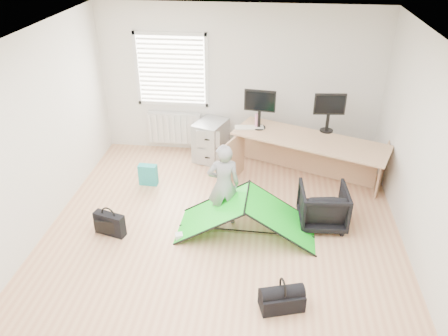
# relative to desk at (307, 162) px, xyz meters

# --- Properties ---
(ground) EXTENTS (5.50, 5.50, 0.00)m
(ground) POSITION_rel_desk_xyz_m (-1.23, -1.67, -0.42)
(ground) COLOR tan
(ground) RESTS_ON ground
(back_wall) EXTENTS (5.00, 0.02, 2.70)m
(back_wall) POSITION_rel_desk_xyz_m (-1.23, 1.08, 0.93)
(back_wall) COLOR silver
(back_wall) RESTS_ON ground
(window) EXTENTS (1.20, 0.06, 1.20)m
(window) POSITION_rel_desk_xyz_m (-2.43, 1.04, 1.13)
(window) COLOR silver
(window) RESTS_ON back_wall
(radiator) EXTENTS (1.00, 0.12, 0.60)m
(radiator) POSITION_rel_desk_xyz_m (-2.43, 1.00, 0.03)
(radiator) COLOR silver
(radiator) RESTS_ON back_wall
(desk) EXTENTS (2.56, 1.62, 0.83)m
(desk) POSITION_rel_desk_xyz_m (0.00, 0.00, 0.00)
(desk) COLOR tan
(desk) RESTS_ON ground
(filing_cabinet) EXTENTS (0.65, 0.75, 0.73)m
(filing_cabinet) POSITION_rel_desk_xyz_m (-1.70, 0.71, -0.05)
(filing_cabinet) COLOR #9C9FA1
(filing_cabinet) RESTS_ON ground
(monitor_left) EXTENTS (0.52, 0.17, 0.49)m
(monitor_left) POSITION_rel_desk_xyz_m (-0.83, 0.33, 0.66)
(monitor_left) COLOR black
(monitor_left) RESTS_ON desk
(monitor_right) EXTENTS (0.51, 0.16, 0.48)m
(monitor_right) POSITION_rel_desk_xyz_m (0.29, 0.33, 0.66)
(monitor_right) COLOR black
(monitor_right) RESTS_ON desk
(keyboard) EXTENTS (0.49, 0.22, 0.02)m
(keyboard) POSITION_rel_desk_xyz_m (-0.98, 0.31, 0.43)
(keyboard) COLOR beige
(keyboard) RESTS_ON desk
(thermos) EXTENTS (0.08, 0.08, 0.24)m
(thermos) POSITION_rel_desk_xyz_m (-0.86, 0.36, 0.54)
(thermos) COLOR #CC7293
(thermos) RESTS_ON desk
(office_chair) EXTENTS (0.70, 0.72, 0.61)m
(office_chair) POSITION_rel_desk_xyz_m (0.17, -1.09, -0.11)
(office_chair) COLOR black
(office_chair) RESTS_ON ground
(person) EXTENTS (0.51, 0.39, 1.26)m
(person) POSITION_rel_desk_xyz_m (-1.24, -1.19, 0.21)
(person) COLOR gray
(person) RESTS_ON ground
(kite) EXTENTS (1.95, 0.90, 0.60)m
(kite) POSITION_rel_desk_xyz_m (-0.90, -1.41, -0.12)
(kite) COLOR #14D820
(kite) RESTS_ON ground
(storage_crate) EXTENTS (0.49, 0.35, 0.27)m
(storage_crate) POSITION_rel_desk_xyz_m (0.70, 0.63, -0.28)
(storage_crate) COLOR silver
(storage_crate) RESTS_ON ground
(tote_bag) EXTENTS (0.31, 0.14, 0.36)m
(tote_bag) POSITION_rel_desk_xyz_m (-2.61, -0.31, -0.24)
(tote_bag) COLOR teal
(tote_bag) RESTS_ON ground
(laptop_bag) EXTENTS (0.46, 0.25, 0.33)m
(laptop_bag) POSITION_rel_desk_xyz_m (-2.79, -1.66, -0.25)
(laptop_bag) COLOR black
(laptop_bag) RESTS_ON ground
(white_box) EXTENTS (0.13, 0.13, 0.10)m
(white_box) POSITION_rel_desk_xyz_m (-1.80, -1.69, -0.37)
(white_box) COLOR silver
(white_box) RESTS_ON ground
(duffel_bag) EXTENTS (0.55, 0.38, 0.22)m
(duffel_bag) POSITION_rel_desk_xyz_m (-0.40, -2.75, -0.31)
(duffel_bag) COLOR black
(duffel_bag) RESTS_ON ground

